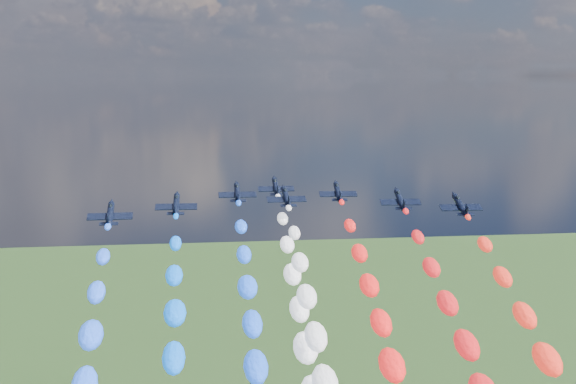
{
  "coord_description": "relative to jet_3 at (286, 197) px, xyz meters",
  "views": [
    {
      "loc": [
        -19.57,
        -155.42,
        121.59
      ],
      "look_at": [
        0.0,
        4.0,
        97.2
      ],
      "focal_mm": 47.83,
      "sensor_mm": 36.0,
      "label": 1
    }
  ],
  "objects": [
    {
      "name": "jet_2",
      "position": [
        -10.29,
        7.78,
        0.0
      ],
      "size": [
        8.75,
        11.84,
        6.22
      ],
      "primitive_type": null,
      "rotation": [
        0.34,
        0.0,
        -0.01
      ],
      "color": "black"
    },
    {
      "name": "jet_6",
      "position": [
        23.84,
        -6.91,
        0.0
      ],
      "size": [
        9.32,
        12.25,
        6.22
      ],
      "primitive_type": null,
      "rotation": [
        0.34,
        0.0,
        -0.06
      ],
      "color": "black"
    },
    {
      "name": "jet_3",
      "position": [
        0.0,
        0.0,
        0.0
      ],
      "size": [
        8.86,
        11.92,
        6.22
      ],
      "primitive_type": null,
      "rotation": [
        0.34,
        0.0,
        0.02
      ],
      "color": "black"
    },
    {
      "name": "jet_5",
      "position": [
        12.72,
        6.11,
        0.0
      ],
      "size": [
        9.35,
        12.27,
        6.22
      ],
      "primitive_type": null,
      "rotation": [
        0.34,
        0.0,
        -0.06
      ],
      "color": "black"
    },
    {
      "name": "jet_1",
      "position": [
        -23.8,
        -6.89,
        0.0
      ],
      "size": [
        8.92,
        11.96,
        6.22
      ],
      "primitive_type": null,
      "rotation": [
        0.34,
        0.0,
        -0.03
      ],
      "color": "black"
    },
    {
      "name": "jet_4",
      "position": [
        -0.58,
        15.87,
        0.0
      ],
      "size": [
        8.66,
        11.78,
        6.22
      ],
      "primitive_type": null,
      "rotation": [
        0.34,
        0.0,
        -0.0
      ],
      "color": "black"
    },
    {
      "name": "jet_0",
      "position": [
        -36.26,
        -16.42,
        0.0
      ],
      "size": [
        8.87,
        11.93,
        6.22
      ],
      "primitive_type": null,
      "rotation": [
        0.34,
        0.0,
        0.02
      ],
      "color": "black"
    },
    {
      "name": "jet_7",
      "position": [
        34.38,
        -15.01,
        0.0
      ],
      "size": [
        8.94,
        11.97,
        6.22
      ],
      "primitive_type": null,
      "rotation": [
        0.34,
        0.0,
        -0.03
      ],
      "color": "black"
    }
  ]
}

